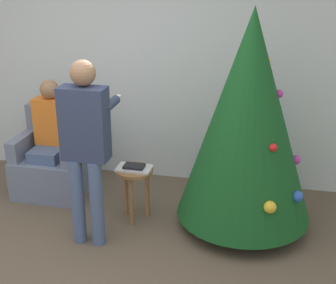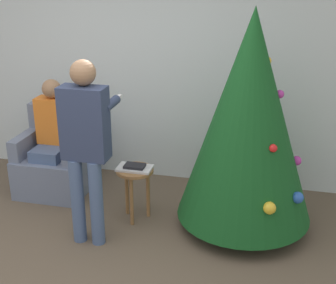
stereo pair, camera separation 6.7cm
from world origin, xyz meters
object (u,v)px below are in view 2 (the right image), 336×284
object	(u,v)px
armchair	(56,162)
person_seated	(52,133)
christmas_tree	(249,118)
person_standing	(85,138)
side_stool	(135,179)

from	to	relation	value
armchair	person_seated	world-z (taller)	person_seated
armchair	christmas_tree	bearing A→B (deg)	-7.80
person_seated	person_standing	size ratio (longest dim) A/B	0.75
christmas_tree	person_seated	xyz separation A→B (m)	(-2.08, 0.26, -0.41)
person_seated	person_standing	distance (m)	1.15
side_stool	person_seated	bearing A→B (deg)	160.13
christmas_tree	side_stool	world-z (taller)	christmas_tree
armchair	side_stool	bearing A→B (deg)	-21.00
person_standing	side_stool	distance (m)	0.77
armchair	person_seated	xyz separation A→B (m)	(-0.00, -0.02, 0.35)
christmas_tree	person_seated	bearing A→B (deg)	172.84
person_standing	christmas_tree	bearing A→B (deg)	22.66
person_seated	side_stool	size ratio (longest dim) A/B	2.33
person_standing	side_stool	bearing A→B (deg)	56.71
person_standing	side_stool	world-z (taller)	person_standing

